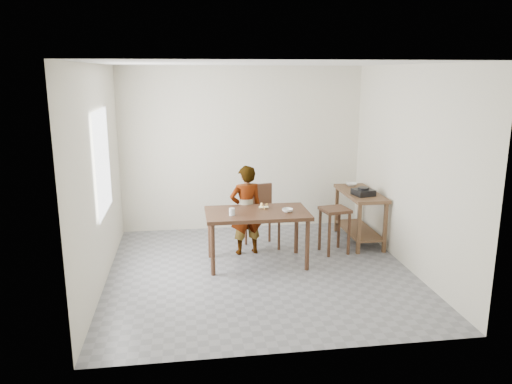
{
  "coord_description": "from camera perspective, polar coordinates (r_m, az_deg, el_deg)",
  "views": [
    {
      "loc": [
        -0.95,
        -6.16,
        2.6
      ],
      "look_at": [
        0.0,
        0.4,
        1.0
      ],
      "focal_mm": 35.0,
      "sensor_mm": 36.0,
      "label": 1
    }
  ],
  "objects": [
    {
      "name": "dining_table",
      "position": [
        6.9,
        0.12,
        -5.24
      ],
      "size": [
        1.4,
        0.8,
        0.75
      ],
      "primitive_type": null,
      "color": "#412718",
      "rests_on": "floor"
    },
    {
      "name": "serving_bowl",
      "position": [
        8.23,
        10.82,
        0.86
      ],
      "size": [
        0.23,
        0.23,
        0.05
      ],
      "primitive_type": "imported",
      "rotation": [
        0.0,
        0.0,
        -0.24
      ],
      "color": "silver",
      "rests_on": "prep_counter"
    },
    {
      "name": "prep_counter",
      "position": [
        7.96,
        11.73,
        -2.78
      ],
      "size": [
        0.5,
        1.2,
        0.8
      ],
      "primitive_type": null,
      "color": "brown",
      "rests_on": "floor"
    },
    {
      "name": "banana",
      "position": [
        6.92,
        0.88,
        -1.71
      ],
      "size": [
        0.17,
        0.14,
        0.05
      ],
      "primitive_type": null,
      "rotation": [
        0.0,
        0.0,
        -0.24
      ],
      "color": "#FFDF48",
      "rests_on": "dining_table"
    },
    {
      "name": "dining_chair",
      "position": [
        7.51,
        0.72,
        -2.91
      ],
      "size": [
        0.54,
        0.54,
        0.94
      ],
      "primitive_type": null,
      "rotation": [
        0.0,
        0.0,
        0.2
      ],
      "color": "#412718",
      "rests_on": "floor"
    },
    {
      "name": "wall_front",
      "position": [
        4.43,
        4.51,
        -2.87
      ],
      "size": [
        4.0,
        0.04,
        2.7
      ],
      "primitive_type": "cube",
      "color": "silver",
      "rests_on": "ground"
    },
    {
      "name": "small_bowl",
      "position": [
        6.77,
        3.61,
        -2.11
      ],
      "size": [
        0.18,
        0.18,
        0.05
      ],
      "primitive_type": "imported",
      "rotation": [
        0.0,
        0.0,
        -0.22
      ],
      "color": "silver",
      "rests_on": "dining_table"
    },
    {
      "name": "glass_tumbler",
      "position": [
        6.61,
        -2.76,
        -2.27
      ],
      "size": [
        0.09,
        0.09,
        0.1
      ],
      "primitive_type": "cylinder",
      "rotation": [
        0.0,
        0.0,
        -0.19
      ],
      "color": "silver",
      "rests_on": "dining_table"
    },
    {
      "name": "floor",
      "position": [
        6.77,
        0.49,
        -9.22
      ],
      "size": [
        4.0,
        4.0,
        0.04
      ],
      "primitive_type": "cube",
      "color": "slate",
      "rests_on": "ground"
    },
    {
      "name": "wall_left",
      "position": [
        6.38,
        -17.73,
        1.61
      ],
      "size": [
        0.04,
        4.0,
        2.7
      ],
      "primitive_type": "cube",
      "color": "silver",
      "rests_on": "ground"
    },
    {
      "name": "window_pane",
      "position": [
        6.54,
        -17.11,
        3.27
      ],
      "size": [
        0.02,
        1.1,
        1.3
      ],
      "primitive_type": "cube",
      "color": "white",
      "rests_on": "wall_left"
    },
    {
      "name": "gas_burner",
      "position": [
        7.63,
        12.16,
        -0.03
      ],
      "size": [
        0.33,
        0.33,
        0.09
      ],
      "primitive_type": "cube",
      "rotation": [
        0.0,
        0.0,
        0.22
      ],
      "color": "black",
      "rests_on": "prep_counter"
    },
    {
      "name": "child",
      "position": [
        7.21,
        -1.15,
        -2.08
      ],
      "size": [
        0.53,
        0.4,
        1.31
      ],
      "primitive_type": "imported",
      "rotation": [
        0.0,
        0.0,
        3.32
      ],
      "color": "silver",
      "rests_on": "floor"
    },
    {
      "name": "wall_back",
      "position": [
        8.33,
        -1.61,
        4.93
      ],
      "size": [
        4.0,
        0.04,
        2.7
      ],
      "primitive_type": "cube",
      "color": "silver",
      "rests_on": "ground"
    },
    {
      "name": "wall_right",
      "position": [
        6.96,
        17.21,
        2.6
      ],
      "size": [
        0.04,
        4.0,
        2.7
      ],
      "primitive_type": "cube",
      "color": "silver",
      "rests_on": "ground"
    },
    {
      "name": "ceiling",
      "position": [
        6.24,
        0.55,
        14.66
      ],
      "size": [
        4.0,
        4.0,
        0.04
      ],
      "primitive_type": "cube",
      "color": "white",
      "rests_on": "wall_back"
    },
    {
      "name": "stool",
      "position": [
        7.43,
        8.92,
        -4.35
      ],
      "size": [
        0.44,
        0.44,
        0.67
      ],
      "primitive_type": null,
      "rotation": [
        0.0,
        0.0,
        0.17
      ],
      "color": "#412718",
      "rests_on": "floor"
    }
  ]
}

